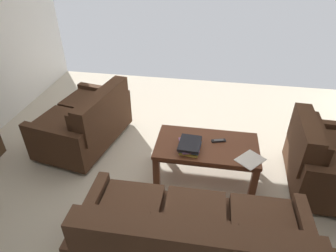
% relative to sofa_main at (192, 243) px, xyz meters
% --- Properties ---
extents(ground_plane, '(5.64, 5.58, 0.01)m').
position_rel_sofa_main_xyz_m(ground_plane, '(0.26, -1.12, -0.37)').
color(ground_plane, beige).
extents(sofa_main, '(1.87, 0.87, 0.88)m').
position_rel_sofa_main_xyz_m(sofa_main, '(0.00, 0.00, 0.00)').
color(sofa_main, black).
rests_on(sofa_main, ground).
extents(loveseat_near, '(1.05, 1.39, 0.82)m').
position_rel_sofa_main_xyz_m(loveseat_near, '(1.56, -1.59, -0.01)').
color(loveseat_near, black).
rests_on(loveseat_near, ground).
extents(coffee_table, '(1.15, 0.63, 0.46)m').
position_rel_sofa_main_xyz_m(coffee_table, '(-0.05, -1.19, 0.03)').
color(coffee_table, brown).
rests_on(coffee_table, ground).
extents(armchair_side, '(0.94, 1.03, 0.84)m').
position_rel_sofa_main_xyz_m(armchair_side, '(-1.38, -1.24, -0.01)').
color(armchair_side, black).
rests_on(armchair_side, ground).
extents(book_stack, '(0.26, 0.33, 0.09)m').
position_rel_sofa_main_xyz_m(book_stack, '(0.13, -1.08, 0.15)').
color(book_stack, '#E0CC4C').
rests_on(book_stack, coffee_table).
extents(tv_remote, '(0.17, 0.09, 0.02)m').
position_rel_sofa_main_xyz_m(tv_remote, '(-0.17, -1.27, 0.11)').
color(tv_remote, black).
rests_on(tv_remote, coffee_table).
extents(loose_magazine, '(0.34, 0.35, 0.01)m').
position_rel_sofa_main_xyz_m(loose_magazine, '(-0.51, -1.00, 0.10)').
color(loose_magazine, silver).
rests_on(loose_magazine, coffee_table).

